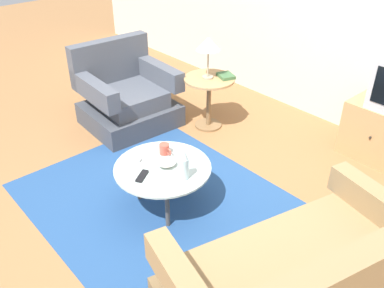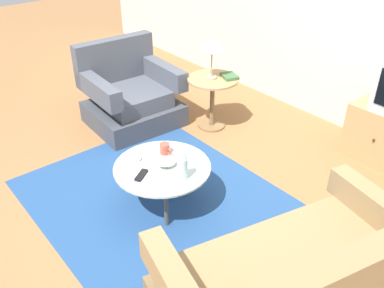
{
  "view_description": "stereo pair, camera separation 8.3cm",
  "coord_description": "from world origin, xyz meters",
  "px_view_note": "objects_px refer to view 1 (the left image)",
  "views": [
    {
      "loc": [
        2.15,
        -1.69,
        2.31
      ],
      "look_at": [
        0.03,
        0.2,
        0.55
      ],
      "focal_mm": 38.77,
      "sensor_mm": 36.0,
      "label": 1
    },
    {
      "loc": [
        2.21,
        -1.62,
        2.31
      ],
      "look_at": [
        0.03,
        0.2,
        0.55
      ],
      "focal_mm": 38.77,
      "sensor_mm": 36.0,
      "label": 2
    }
  ],
  "objects_px": {
    "couch": "(306,285)",
    "table_lamp": "(208,45)",
    "coffee_table": "(163,170)",
    "bowl": "(166,164)",
    "mug": "(165,149)",
    "armchair": "(126,98)",
    "tv_remote_dark": "(142,176)",
    "vase": "(184,165)",
    "side_table": "(209,92)",
    "tv_remote_silver": "(131,159)",
    "book": "(226,76)"
  },
  "relations": [
    {
      "from": "couch",
      "to": "side_table",
      "type": "relative_size",
      "value": 3.02
    },
    {
      "from": "coffee_table",
      "to": "tv_remote_silver",
      "type": "bearing_deg",
      "value": -151.94
    },
    {
      "from": "side_table",
      "to": "book",
      "type": "height_order",
      "value": "book"
    },
    {
      "from": "armchair",
      "to": "bowl",
      "type": "xyz_separation_m",
      "value": [
        1.46,
        -0.59,
        0.12
      ]
    },
    {
      "from": "couch",
      "to": "table_lamp",
      "type": "xyz_separation_m",
      "value": [
        -2.18,
        1.25,
        0.65
      ]
    },
    {
      "from": "vase",
      "to": "tv_remote_silver",
      "type": "bearing_deg",
      "value": -161.32
    },
    {
      "from": "couch",
      "to": "table_lamp",
      "type": "distance_m",
      "value": 2.6
    },
    {
      "from": "tv_remote_silver",
      "to": "book",
      "type": "relative_size",
      "value": 0.79
    },
    {
      "from": "couch",
      "to": "tv_remote_dark",
      "type": "distance_m",
      "value": 1.42
    },
    {
      "from": "couch",
      "to": "book",
      "type": "xyz_separation_m",
      "value": [
        -2.07,
        1.41,
        0.31
      ]
    },
    {
      "from": "coffee_table",
      "to": "side_table",
      "type": "bearing_deg",
      "value": 121.6
    },
    {
      "from": "couch",
      "to": "side_table",
      "type": "bearing_deg",
      "value": 73.31
    },
    {
      "from": "armchair",
      "to": "vase",
      "type": "xyz_separation_m",
      "value": [
        1.68,
        -0.58,
        0.22
      ]
    },
    {
      "from": "couch",
      "to": "table_lamp",
      "type": "height_order",
      "value": "table_lamp"
    },
    {
      "from": "side_table",
      "to": "book",
      "type": "xyz_separation_m",
      "value": [
        0.11,
        0.14,
        0.18
      ]
    },
    {
      "from": "armchair",
      "to": "coffee_table",
      "type": "xyz_separation_m",
      "value": [
        1.44,
        -0.61,
        0.06
      ]
    },
    {
      "from": "mug",
      "to": "tv_remote_dark",
      "type": "bearing_deg",
      "value": -66.91
    },
    {
      "from": "mug",
      "to": "bowl",
      "type": "xyz_separation_m",
      "value": [
        0.15,
        -0.11,
        -0.02
      ]
    },
    {
      "from": "armchair",
      "to": "vase",
      "type": "bearing_deg",
      "value": 73.86
    },
    {
      "from": "mug",
      "to": "book",
      "type": "relative_size",
      "value": 0.59
    },
    {
      "from": "side_table",
      "to": "table_lamp",
      "type": "bearing_deg",
      "value": -119.36
    },
    {
      "from": "table_lamp",
      "to": "tv_remote_silver",
      "type": "xyz_separation_m",
      "value": [
        0.52,
        -1.35,
        -0.53
      ]
    },
    {
      "from": "side_table",
      "to": "tv_remote_dark",
      "type": "relative_size",
      "value": 3.79
    },
    {
      "from": "coffee_table",
      "to": "side_table",
      "type": "xyz_separation_m",
      "value": [
        -0.76,
        1.24,
        0.05
      ]
    },
    {
      "from": "vase",
      "to": "book",
      "type": "bearing_deg",
      "value": 123.33
    },
    {
      "from": "bowl",
      "to": "tv_remote_dark",
      "type": "relative_size",
      "value": 1.01
    },
    {
      "from": "couch",
      "to": "tv_remote_silver",
      "type": "relative_size",
      "value": 9.95
    },
    {
      "from": "side_table",
      "to": "table_lamp",
      "type": "relative_size",
      "value": 1.32
    },
    {
      "from": "table_lamp",
      "to": "book",
      "type": "distance_m",
      "value": 0.4
    },
    {
      "from": "armchair",
      "to": "side_table",
      "type": "xyz_separation_m",
      "value": [
        0.68,
        0.62,
        0.12
      ]
    },
    {
      "from": "side_table",
      "to": "tv_remote_silver",
      "type": "distance_m",
      "value": 1.46
    },
    {
      "from": "book",
      "to": "table_lamp",
      "type": "bearing_deg",
      "value": -105.99
    },
    {
      "from": "table_lamp",
      "to": "tv_remote_silver",
      "type": "relative_size",
      "value": 2.49
    },
    {
      "from": "table_lamp",
      "to": "tv_remote_dark",
      "type": "relative_size",
      "value": 2.87
    },
    {
      "from": "vase",
      "to": "bowl",
      "type": "relative_size",
      "value": 1.72
    },
    {
      "from": "armchair",
      "to": "tv_remote_dark",
      "type": "height_order",
      "value": "armchair"
    },
    {
      "from": "coffee_table",
      "to": "bowl",
      "type": "height_order",
      "value": "bowl"
    },
    {
      "from": "coffee_table",
      "to": "mug",
      "type": "relative_size",
      "value": 5.89
    },
    {
      "from": "coffee_table",
      "to": "vase",
      "type": "xyz_separation_m",
      "value": [
        0.23,
        0.03,
        0.16
      ]
    },
    {
      "from": "couch",
      "to": "book",
      "type": "relative_size",
      "value": 7.85
    },
    {
      "from": "vase",
      "to": "bowl",
      "type": "distance_m",
      "value": 0.24
    },
    {
      "from": "tv_remote_dark",
      "to": "couch",
      "type": "bearing_deg",
      "value": 65.09
    },
    {
      "from": "armchair",
      "to": "couch",
      "type": "xyz_separation_m",
      "value": [
        2.86,
        -0.64,
        -0.01
      ]
    },
    {
      "from": "vase",
      "to": "book",
      "type": "height_order",
      "value": "vase"
    },
    {
      "from": "table_lamp",
      "to": "bowl",
      "type": "height_order",
      "value": "table_lamp"
    },
    {
      "from": "side_table",
      "to": "mug",
      "type": "height_order",
      "value": "side_table"
    },
    {
      "from": "mug",
      "to": "tv_remote_silver",
      "type": "height_order",
      "value": "mug"
    },
    {
      "from": "table_lamp",
      "to": "coffee_table",
      "type": "bearing_deg",
      "value": -57.79
    },
    {
      "from": "bowl",
      "to": "book",
      "type": "height_order",
      "value": "book"
    },
    {
      "from": "vase",
      "to": "book",
      "type": "distance_m",
      "value": 1.62
    }
  ]
}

